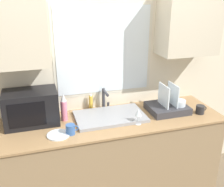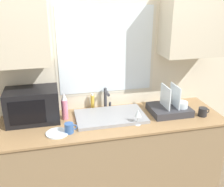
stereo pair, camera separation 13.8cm
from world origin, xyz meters
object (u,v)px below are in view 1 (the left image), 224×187
Objects in this scene: dish_rack at (168,106)px; faucet at (105,97)px; soap_bottle at (91,103)px; wine_glass at (138,113)px; microwave at (31,108)px; spray_bottle at (64,108)px; mug_near_sink at (71,129)px.

faucet is at bearing 158.45° from dish_rack.
faucet is 0.15m from soap_bottle.
wine_glass is at bearing -157.11° from dish_rack.
faucet is 0.73m from microwave.
spray_bottle reaches higher than faucet.
spray_bottle is at bearing 174.08° from dish_rack.
dish_rack reaches higher than faucet.
soap_bottle is at bearing 128.49° from wine_glass.
wine_glass is (0.64, -0.28, -0.02)m from spray_bottle.
microwave is 1.35m from dish_rack.
wine_glass reaches higher than mug_near_sink.
soap_bottle is at bearing 160.29° from dish_rack.
mug_near_sink is at bearing -86.36° from spray_bottle.
mug_near_sink is 0.73× the size of wine_glass.
wine_glass is at bearing -51.51° from soap_bottle.
spray_bottle is at bearing 93.64° from mug_near_sink.
microwave reaches higher than soap_bottle.
mug_near_sink is (-1.03, -0.17, -0.01)m from dish_rack.
wine_glass is at bearing -23.37° from spray_bottle.
faucet is 0.66m from dish_rack.
microwave is 4.30× the size of mug_near_sink.
mug_near_sink is (-0.28, -0.44, -0.03)m from soap_bottle.
microwave is 1.23× the size of dish_rack.
faucet is 0.59m from mug_near_sink.
dish_rack is (0.61, -0.24, -0.08)m from faucet.
spray_bottle reaches higher than soap_bottle.
faucet reaches higher than wine_glass.
microwave is 0.29m from spray_bottle.
microwave is at bearing 135.46° from mug_near_sink.
microwave is 1.80× the size of spray_bottle.
mug_near_sink is (0.31, -0.31, -0.11)m from microwave.
microwave is at bearing -167.15° from soap_bottle.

